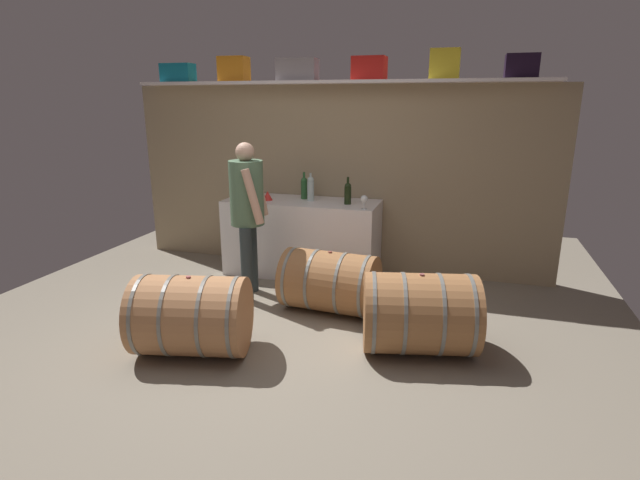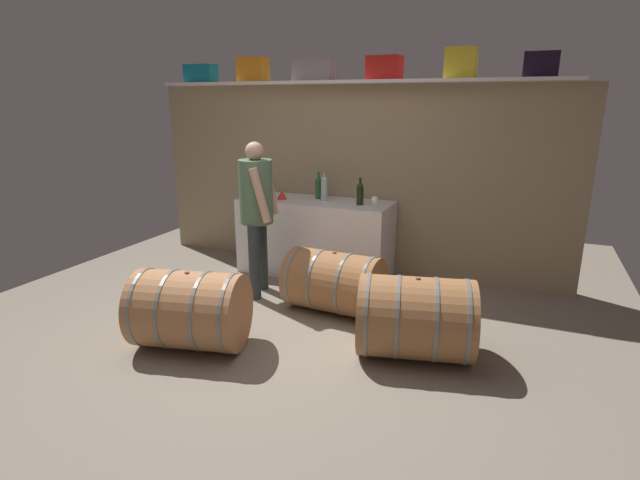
# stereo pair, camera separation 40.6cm
# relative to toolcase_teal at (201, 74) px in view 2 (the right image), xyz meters

# --- Properties ---
(ground_plane) EXTENTS (6.09, 7.61, 0.02)m
(ground_plane) POSITION_rel_toolcase_teal_xyz_m (1.86, -1.50, -2.23)
(ground_plane) COLOR gray
(back_wall_panel) EXTENTS (4.89, 0.10, 2.09)m
(back_wall_panel) POSITION_rel_toolcase_teal_xyz_m (1.86, 0.15, -1.18)
(back_wall_panel) COLOR #998465
(back_wall_panel) RESTS_ON ground
(high_shelf_board) EXTENTS (4.50, 0.40, 0.03)m
(high_shelf_board) POSITION_rel_toolcase_teal_xyz_m (1.86, 0.00, -0.12)
(high_shelf_board) COLOR silver
(high_shelf_board) RESTS_ON back_wall_panel
(toolcase_teal) EXTENTS (0.38, 0.20, 0.21)m
(toolcase_teal) POSITION_rel_toolcase_teal_xyz_m (0.00, 0.00, 0.00)
(toolcase_teal) COLOR #117089
(toolcase_teal) RESTS_ON high_shelf_board
(toolcase_orange) EXTENTS (0.32, 0.26, 0.27)m
(toolcase_orange) POSITION_rel_toolcase_teal_xyz_m (0.72, 0.00, 0.03)
(toolcase_orange) COLOR orange
(toolcase_orange) RESTS_ON high_shelf_board
(toolcase_grey) EXTENTS (0.44, 0.30, 0.23)m
(toolcase_grey) POSITION_rel_toolcase_teal_xyz_m (1.47, 0.00, 0.01)
(toolcase_grey) COLOR gray
(toolcase_grey) RESTS_ON high_shelf_board
(toolcase_red) EXTENTS (0.35, 0.24, 0.23)m
(toolcase_red) POSITION_rel_toolcase_teal_xyz_m (2.26, 0.00, 0.01)
(toolcase_red) COLOR red
(toolcase_red) RESTS_ON high_shelf_board
(toolcase_yellow) EXTENTS (0.29, 0.26, 0.29)m
(toolcase_yellow) POSITION_rel_toolcase_teal_xyz_m (3.02, 0.00, 0.04)
(toolcase_yellow) COLOR yellow
(toolcase_yellow) RESTS_ON high_shelf_board
(toolcase_black) EXTENTS (0.30, 0.30, 0.22)m
(toolcase_black) POSITION_rel_toolcase_teal_xyz_m (3.73, 0.00, 0.01)
(toolcase_black) COLOR black
(toolcase_black) RESTS_ON high_shelf_board
(work_cabinet) EXTENTS (1.70, 0.64, 0.85)m
(work_cabinet) POSITION_rel_toolcase_teal_xyz_m (1.58, -0.23, -1.80)
(work_cabinet) COLOR white
(work_cabinet) RESTS_ON ground
(wine_bottle_clear) EXTENTS (0.08, 0.08, 0.31)m
(wine_bottle_clear) POSITION_rel_toolcase_teal_xyz_m (1.68, -0.20, -1.23)
(wine_bottle_clear) COLOR #ADC2BF
(wine_bottle_clear) RESTS_ON work_cabinet
(wine_bottle_dark) EXTENTS (0.07, 0.07, 0.29)m
(wine_bottle_dark) POSITION_rel_toolcase_teal_xyz_m (2.11, -0.27, -1.25)
(wine_bottle_dark) COLOR black
(wine_bottle_dark) RESTS_ON work_cabinet
(wine_bottle_green) EXTENTS (0.07, 0.07, 0.30)m
(wine_bottle_green) POSITION_rel_toolcase_teal_xyz_m (1.57, -0.12, -1.25)
(wine_bottle_green) COLOR #285A2E
(wine_bottle_green) RESTS_ON work_cabinet
(wine_glass) EXTENTS (0.08, 0.08, 0.14)m
(wine_glass) POSITION_rel_toolcase_teal_xyz_m (2.33, -0.47, -1.27)
(wine_glass) COLOR white
(wine_glass) RESTS_ON work_cabinet
(red_funnel) EXTENTS (0.11, 0.11, 0.10)m
(red_funnel) POSITION_rel_toolcase_teal_xyz_m (1.21, -0.31, -1.32)
(red_funnel) COLOR red
(red_funnel) RESTS_ON work_cabinet
(wine_barrel_near) EXTENTS (0.90, 0.64, 0.58)m
(wine_barrel_near) POSITION_rel_toolcase_teal_xyz_m (2.16, -1.15, -1.93)
(wine_barrel_near) COLOR #9A673D
(wine_barrel_near) RESTS_ON ground
(wine_barrel_far) EXTENTS (0.97, 0.79, 0.64)m
(wine_barrel_far) POSITION_rel_toolcase_teal_xyz_m (1.35, -2.24, -1.91)
(wine_barrel_far) COLOR #AD744A
(wine_barrel_far) RESTS_ON ground
(wine_barrel_flank) EXTENTS (0.98, 0.80, 0.65)m
(wine_barrel_flank) POSITION_rel_toolcase_teal_xyz_m (3.04, -1.71, -1.90)
(wine_barrel_flank) COLOR #9B673D
(wine_barrel_flank) RESTS_ON ground
(winemaker_pouring) EXTENTS (0.40, 0.48, 1.54)m
(winemaker_pouring) POSITION_rel_toolcase_teal_xyz_m (1.30, -1.03, -1.28)
(winemaker_pouring) COLOR #2A3538
(winemaker_pouring) RESTS_ON ground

